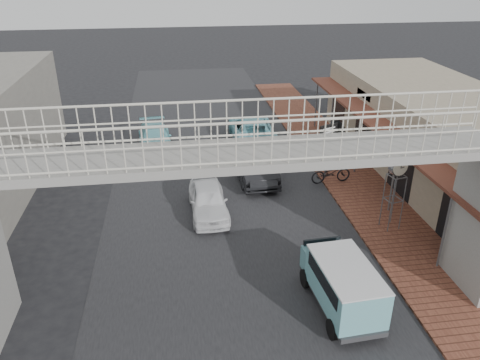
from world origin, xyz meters
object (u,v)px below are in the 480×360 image
object	(u,v)px
street_clock	(398,170)
angkot_far	(155,138)
angkot_curb	(252,129)
white_hatchback	(208,200)
motorcycle_far	(325,143)
arrow_sign	(340,131)
angkot_van	(343,280)
motorcycle_near	(331,173)
dark_sedan	(252,162)

from	to	relation	value
street_clock	angkot_far	bearing A→B (deg)	119.79
angkot_curb	angkot_far	size ratio (longest dim) A/B	1.23
white_hatchback	angkot_curb	xyz separation A→B (m)	(3.24, 8.16, 0.09)
white_hatchback	street_clock	bearing A→B (deg)	-19.43
angkot_far	motorcycle_far	size ratio (longest dim) A/B	2.74
street_clock	arrow_sign	bearing A→B (deg)	82.71
white_hatchback	angkot_curb	size ratio (longest dim) A/B	0.72
angkot_van	motorcycle_far	bearing A→B (deg)	70.89
motorcycle_near	street_clock	distance (m)	4.81
angkot_curb	street_clock	xyz separation A→B (m)	(3.79, -10.45, 1.87)
angkot_far	motorcycle_near	world-z (taller)	angkot_far
dark_sedan	angkot_curb	distance (m)	4.87
motorcycle_far	street_clock	world-z (taller)	street_clock
angkot_curb	dark_sedan	bearing A→B (deg)	82.39
dark_sedan	arrow_sign	distance (m)	4.45
angkot_curb	angkot_van	size ratio (longest dim) A/B	1.49
dark_sedan	arrow_sign	size ratio (longest dim) A/B	1.66
motorcycle_near	arrow_sign	distance (m)	2.03
dark_sedan	angkot_curb	size ratio (longest dim) A/B	0.90
angkot_far	motorcycle_near	xyz separation A→B (m)	(8.32, -5.90, -0.01)
white_hatchback	arrow_sign	distance (m)	7.30
angkot_curb	motorcycle_near	distance (m)	6.77
motorcycle_near	arrow_sign	bearing A→B (deg)	-40.41
dark_sedan	arrow_sign	world-z (taller)	arrow_sign
angkot_far	street_clock	bearing A→B (deg)	-53.03
white_hatchback	motorcycle_far	distance (m)	9.02
dark_sedan	motorcycle_far	world-z (taller)	dark_sedan
motorcycle_far	motorcycle_near	bearing A→B (deg)	149.26
motorcycle_far	arrow_sign	distance (m)	3.56
white_hatchback	angkot_curb	distance (m)	8.78
street_clock	arrow_sign	size ratio (longest dim) A/B	1.06
motorcycle_near	motorcycle_far	size ratio (longest dim) A/B	1.25
motorcycle_near	arrow_sign	size ratio (longest dim) A/B	0.69
angkot_far	angkot_van	world-z (taller)	angkot_van
motorcycle_far	angkot_far	bearing A→B (deg)	60.42
white_hatchback	street_clock	size ratio (longest dim) A/B	1.25
arrow_sign	dark_sedan	bearing A→B (deg)	147.34
angkot_curb	motorcycle_far	xyz separation A→B (m)	(3.68, -2.37, -0.16)
dark_sedan	angkot_far	distance (m)	6.57
dark_sedan	angkot_curb	bearing A→B (deg)	76.42
angkot_van	dark_sedan	bearing A→B (deg)	92.69
angkot_far	arrow_sign	distance (m)	10.39
angkot_van	street_clock	bearing A→B (deg)	46.67
motorcycle_far	arrow_sign	size ratio (longest dim) A/B	0.55
angkot_far	street_clock	xyz separation A→B (m)	(9.37, -10.15, 1.98)
street_clock	arrow_sign	distance (m)	5.07
angkot_curb	street_clock	world-z (taller)	street_clock
dark_sedan	angkot_van	size ratio (longest dim) A/B	1.34
motorcycle_near	angkot_van	bearing A→B (deg)	158.21
white_hatchback	angkot_far	bearing A→B (deg)	105.20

